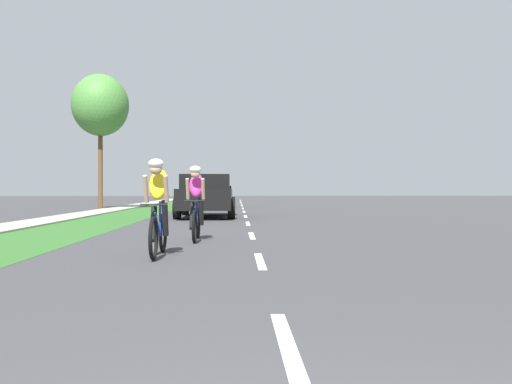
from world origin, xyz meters
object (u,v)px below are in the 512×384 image
object	(u,v)px
suv_dark_green	(213,191)
street_tree_near	(100,106)
cyclist_lead	(158,207)
cyclist_trailing	(196,202)
pickup_black	(207,196)

from	to	relation	value
suv_dark_green	street_tree_near	size ratio (longest dim) A/B	0.65
cyclist_lead	cyclist_trailing	world-z (taller)	same
cyclist_lead	suv_dark_green	world-z (taller)	suv_dark_green
suv_dark_green	street_tree_near	xyz separation A→B (m)	(-5.85, -3.16, 4.59)
pickup_black	street_tree_near	xyz separation A→B (m)	(-6.10, 7.85, 4.71)
pickup_black	street_tree_near	bearing A→B (deg)	127.85
cyclist_trailing	street_tree_near	xyz separation A→B (m)	(-6.41, 17.13, 4.73)
pickup_black	suv_dark_green	bearing A→B (deg)	91.27
cyclist_trailing	suv_dark_green	world-z (taller)	suv_dark_green
cyclist_lead	pickup_black	distance (m)	11.85
cyclist_lead	cyclist_trailing	xyz separation A→B (m)	(0.42, 2.56, 0.00)
cyclist_trailing	street_tree_near	distance (m)	18.90
cyclist_lead	street_tree_near	bearing A→B (deg)	106.91
cyclist_lead	cyclist_trailing	size ratio (longest dim) A/B	1.00
suv_dark_green	street_tree_near	distance (m)	8.08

